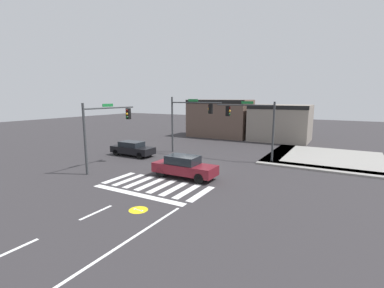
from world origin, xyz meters
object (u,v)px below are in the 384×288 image
Objects in this scene: traffic_signal_northeast at (251,119)px; traffic_signal_southwest at (106,123)px; traffic_signal_northwest at (189,115)px; car_maroon at (184,167)px; car_black at (132,149)px.

traffic_signal_southwest is (-9.15, -8.50, -0.10)m from traffic_signal_northeast.
traffic_signal_southwest is 8.73m from traffic_signal_northwest.
traffic_signal_northwest is at bearing 2.08° from traffic_signal_northeast.
traffic_signal_northwest reaches higher than car_maroon.
car_black is (-4.35, -3.62, -3.23)m from traffic_signal_northwest.
traffic_signal_northwest is 1.24× the size of car_maroon.
traffic_signal_southwest is at bearing -108.58° from traffic_signal_northwest.
car_maroon is at bearing 72.62° from traffic_signal_northeast.
traffic_signal_northeast is at bearing -107.38° from car_maroon.
car_black is at bearing 18.67° from traffic_signal_southwest.
traffic_signal_northwest reaches higher than car_black.
traffic_signal_northwest is 1.29× the size of car_black.
traffic_signal_southwest is 5.74m from car_black.
traffic_signal_northeast is 6.38m from traffic_signal_northwest.
traffic_signal_northwest reaches higher than traffic_signal_southwest.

